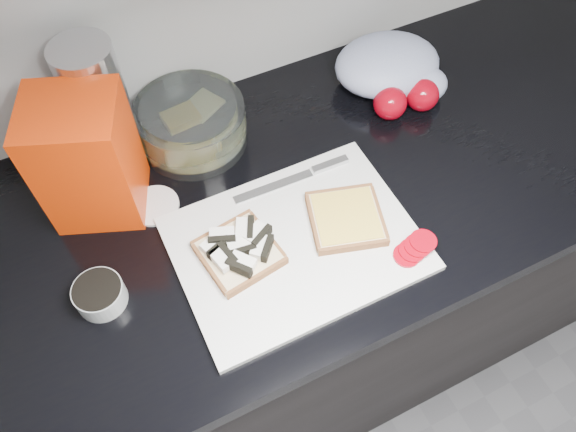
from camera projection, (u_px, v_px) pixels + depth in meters
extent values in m
cube|color=black|center=(288.00, 301.00, 1.41)|extent=(3.50, 0.60, 0.86)
cube|color=black|center=(287.00, 196.00, 1.03)|extent=(3.50, 0.64, 0.04)
cube|color=silver|center=(296.00, 244.00, 0.95)|extent=(0.40, 0.30, 0.01)
cube|color=beige|center=(239.00, 253.00, 0.92)|extent=(0.13, 0.13, 0.02)
cube|color=white|center=(214.00, 244.00, 0.91)|extent=(0.05, 0.04, 0.02)
cube|color=black|center=(214.00, 244.00, 0.91)|extent=(0.05, 0.02, 0.02)
cube|color=white|center=(222.00, 235.00, 0.92)|extent=(0.05, 0.04, 0.02)
cube|color=black|center=(222.00, 235.00, 0.92)|extent=(0.05, 0.03, 0.02)
cube|color=white|center=(243.00, 230.00, 0.93)|extent=(0.04, 0.05, 0.02)
cube|color=black|center=(243.00, 230.00, 0.93)|extent=(0.03, 0.04, 0.02)
cube|color=white|center=(222.00, 259.00, 0.89)|extent=(0.03, 0.05, 0.02)
cube|color=black|center=(222.00, 259.00, 0.89)|extent=(0.02, 0.05, 0.02)
cube|color=white|center=(241.00, 246.00, 0.91)|extent=(0.04, 0.03, 0.02)
cube|color=black|center=(241.00, 246.00, 0.91)|extent=(0.05, 0.01, 0.02)
cube|color=white|center=(260.00, 247.00, 0.91)|extent=(0.04, 0.05, 0.02)
cube|color=black|center=(260.00, 247.00, 0.91)|extent=(0.04, 0.04, 0.02)
cube|color=white|center=(243.00, 262.00, 0.89)|extent=(0.04, 0.05, 0.02)
cube|color=black|center=(243.00, 262.00, 0.89)|extent=(0.04, 0.04, 0.02)
cube|color=white|center=(256.00, 234.00, 0.92)|extent=(0.05, 0.04, 0.02)
cube|color=black|center=(256.00, 234.00, 0.92)|extent=(0.04, 0.03, 0.02)
cube|color=beige|center=(346.00, 219.00, 0.96)|extent=(0.15, 0.15, 0.02)
cube|color=yellow|center=(346.00, 216.00, 0.95)|extent=(0.13, 0.13, 0.00)
cylinder|color=#950310|center=(407.00, 255.00, 0.92)|extent=(0.06, 0.06, 0.01)
cylinder|color=#950310|center=(412.00, 251.00, 0.93)|extent=(0.06, 0.06, 0.01)
cylinder|color=#950310|center=(418.00, 246.00, 0.93)|extent=(0.05, 0.05, 0.01)
cylinder|color=#950310|center=(423.00, 241.00, 0.93)|extent=(0.05, 0.05, 0.01)
cube|color=#AFB0B4|center=(273.00, 186.00, 1.00)|extent=(0.15, 0.02, 0.00)
cube|color=#AFB0B4|center=(330.00, 165.00, 1.03)|extent=(0.07, 0.02, 0.01)
cylinder|color=#A5AAAA|center=(100.00, 295.00, 0.88)|extent=(0.08, 0.08, 0.04)
cylinder|color=black|center=(97.00, 290.00, 0.87)|extent=(0.08, 0.08, 0.01)
cylinder|color=silver|center=(155.00, 206.00, 0.99)|extent=(0.10, 0.10, 0.01)
cylinder|color=silver|center=(191.00, 124.00, 1.05)|extent=(0.20, 0.20, 0.09)
cube|color=yellow|center=(184.00, 131.00, 1.05)|extent=(0.07, 0.05, 0.05)
cube|color=#FFF798|center=(205.00, 122.00, 1.08)|extent=(0.09, 0.08, 0.02)
cube|color=red|center=(87.00, 159.00, 0.91)|extent=(0.19, 0.18, 0.23)
cylinder|color=#B9B9BE|center=(100.00, 105.00, 0.97)|extent=(0.10, 0.10, 0.24)
ellipsoid|color=#A8B1CF|center=(387.00, 65.00, 1.13)|extent=(0.24, 0.21, 0.10)
ellipsoid|color=#A8B1CF|center=(422.00, 85.00, 1.12)|extent=(0.12, 0.10, 0.07)
sphere|color=#950310|center=(390.00, 103.00, 1.09)|extent=(0.07, 0.07, 0.07)
sphere|color=#950310|center=(422.00, 95.00, 1.11)|extent=(0.07, 0.07, 0.07)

